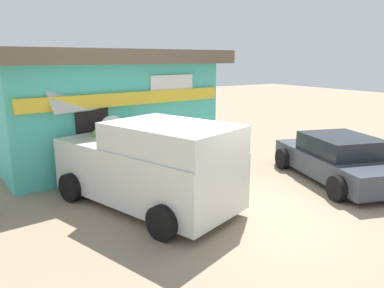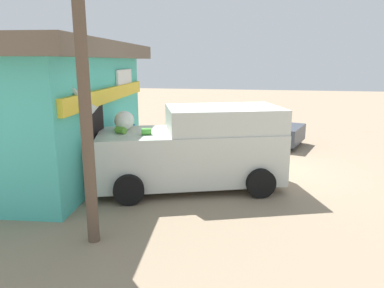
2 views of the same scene
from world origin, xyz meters
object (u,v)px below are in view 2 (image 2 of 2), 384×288
(parked_sedan, at_px, (248,127))
(unloaded_banana_pile, at_px, (56,184))
(customer_bending, at_px, (104,162))
(paint_bucket, at_px, (152,152))
(delivery_van, at_px, (195,147))
(vendor_standing, at_px, (130,141))
(storefront_bar, at_px, (53,107))

(parked_sedan, distance_m, unloaded_banana_pile, 7.65)
(customer_bending, height_order, unloaded_banana_pile, customer_bending)
(customer_bending, height_order, paint_bucket, customer_bending)
(parked_sedan, xyz_separation_m, customer_bending, (-6.26, 3.05, 0.22))
(delivery_van, height_order, unloaded_banana_pile, delivery_van)
(parked_sedan, relative_size, vendor_standing, 2.64)
(customer_bending, bearing_deg, unloaded_banana_pile, 93.05)
(delivery_van, xyz_separation_m, customer_bending, (-1.05, 1.93, -0.18))
(parked_sedan, bearing_deg, storefront_bar, 132.75)
(delivery_van, height_order, paint_bucket, delivery_van)
(storefront_bar, height_order, parked_sedan, storefront_bar)
(unloaded_banana_pile, relative_size, paint_bucket, 2.06)
(delivery_van, height_order, vendor_standing, delivery_van)
(storefront_bar, bearing_deg, delivery_van, -96.27)
(customer_bending, relative_size, unloaded_banana_pile, 1.62)
(delivery_van, bearing_deg, parked_sedan, -12.06)
(vendor_standing, relative_size, unloaded_banana_pile, 2.06)
(storefront_bar, relative_size, paint_bucket, 19.68)
(parked_sedan, relative_size, customer_bending, 3.37)
(customer_bending, distance_m, unloaded_banana_pile, 1.39)
(storefront_bar, distance_m, parked_sedan, 7.14)
(vendor_standing, distance_m, customer_bending, 1.70)
(unloaded_banana_pile, distance_m, paint_bucket, 3.73)
(storefront_bar, relative_size, parked_sedan, 1.75)
(storefront_bar, distance_m, unloaded_banana_pile, 2.43)
(storefront_bar, xyz_separation_m, customer_bending, (-1.49, -2.11, -1.04))
(delivery_van, bearing_deg, vendor_standing, 71.65)
(vendor_standing, distance_m, unloaded_banana_pile, 2.27)
(delivery_van, relative_size, paint_bucket, 13.64)
(delivery_van, relative_size, parked_sedan, 1.21)
(delivery_van, bearing_deg, paint_bucket, 37.80)
(parked_sedan, xyz_separation_m, unloaded_banana_pile, (-6.33, 4.29, -0.38))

